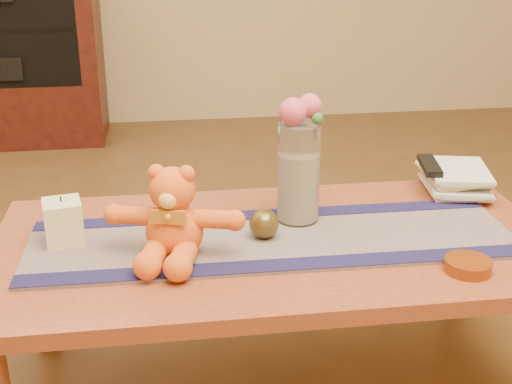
{
  "coord_description": "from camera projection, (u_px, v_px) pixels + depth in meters",
  "views": [
    {
      "loc": [
        -0.26,
        -1.5,
        1.18
      ],
      "look_at": [
        -0.05,
        0.0,
        0.58
      ],
      "focal_mm": 47.36,
      "sensor_mm": 36.0,
      "label": 1
    }
  ],
  "objects": [
    {
      "name": "coffee_table_top",
      "position": [
        276.0,
        246.0,
        1.69
      ],
      "size": [
        1.4,
        0.7,
        0.04
      ],
      "primitive_type": "cube",
      "color": "maroon",
      "rests_on": "floor"
    },
    {
      "name": "table_leg_bl",
      "position": [
        41.0,
        286.0,
        1.96
      ],
      "size": [
        0.07,
        0.07,
        0.41
      ],
      "primitive_type": "cylinder",
      "color": "maroon",
      "rests_on": "floor"
    },
    {
      "name": "table_leg_br",
      "position": [
        460.0,
        257.0,
        2.12
      ],
      "size": [
        0.07,
        0.07,
        0.41
      ],
      "primitive_type": "cylinder",
      "color": "maroon",
      "rests_on": "floor"
    },
    {
      "name": "persian_runner",
      "position": [
        273.0,
        239.0,
        1.67
      ],
      "size": [
        1.2,
        0.36,
        0.01
      ],
      "primitive_type": "cube",
      "rotation": [
        0.0,
        0.0,
        -0.01
      ],
      "color": "#161A40",
      "rests_on": "coffee_table_top"
    },
    {
      "name": "runner_border_near",
      "position": [
        283.0,
        265.0,
        1.54
      ],
      "size": [
        1.2,
        0.07,
        0.0
      ],
      "primitive_type": "cube",
      "rotation": [
        0.0,
        0.0,
        -0.01
      ],
      "color": "#17153F",
      "rests_on": "persian_runner"
    },
    {
      "name": "runner_border_far",
      "position": [
        265.0,
        214.0,
        1.81
      ],
      "size": [
        1.2,
        0.07,
        0.0
      ],
      "primitive_type": "cube",
      "rotation": [
        0.0,
        0.0,
        -0.01
      ],
      "color": "#17153F",
      "rests_on": "persian_runner"
    },
    {
      "name": "teddy_bear",
      "position": [
        174.0,
        212.0,
        1.56
      ],
      "size": [
        0.36,
        0.32,
        0.21
      ],
      "primitive_type": null,
      "rotation": [
        0.0,
        0.0,
        -0.26
      ],
      "color": "orange",
      "rests_on": "persian_runner"
    },
    {
      "name": "pillar_candle",
      "position": [
        63.0,
        222.0,
        1.63
      ],
      "size": [
        0.1,
        0.1,
        0.11
      ],
      "primitive_type": "cube",
      "rotation": [
        0.0,
        0.0,
        0.18
      ],
      "color": "beige",
      "rests_on": "persian_runner"
    },
    {
      "name": "candle_wick",
      "position": [
        61.0,
        199.0,
        1.61
      ],
      "size": [
        0.0,
        0.0,
        0.01
      ],
      "primitive_type": "cylinder",
      "rotation": [
        0.0,
        0.0,
        0.18
      ],
      "color": "black",
      "rests_on": "pillar_candle"
    },
    {
      "name": "glass_vase",
      "position": [
        298.0,
        173.0,
        1.73
      ],
      "size": [
        0.11,
        0.11,
        0.26
      ],
      "primitive_type": "cylinder",
      "color": "silver",
      "rests_on": "persian_runner"
    },
    {
      "name": "potpourri_fill",
      "position": [
        298.0,
        187.0,
        1.74
      ],
      "size": [
        0.09,
        0.09,
        0.18
      ],
      "primitive_type": "cylinder",
      "color": "beige",
      "rests_on": "glass_vase"
    },
    {
      "name": "rose_left",
      "position": [
        293.0,
        112.0,
        1.66
      ],
      "size": [
        0.07,
        0.07,
        0.07
      ],
      "primitive_type": "sphere",
      "color": "#D44B68",
      "rests_on": "glass_vase"
    },
    {
      "name": "rose_right",
      "position": [
        310.0,
        105.0,
        1.67
      ],
      "size": [
        0.06,
        0.06,
        0.06
      ],
      "primitive_type": "sphere",
      "color": "#D44B68",
      "rests_on": "glass_vase"
    },
    {
      "name": "blue_flower_back",
      "position": [
        301.0,
        109.0,
        1.71
      ],
      "size": [
        0.04,
        0.04,
        0.04
      ],
      "primitive_type": "sphere",
      "color": "#49649F",
      "rests_on": "glass_vase"
    },
    {
      "name": "blue_flower_side",
      "position": [
        287.0,
        115.0,
        1.69
      ],
      "size": [
        0.04,
        0.04,
        0.04
      ],
      "primitive_type": "sphere",
      "color": "#49649F",
      "rests_on": "glass_vase"
    },
    {
      "name": "leaf_sprig",
      "position": [
        317.0,
        118.0,
        1.66
      ],
      "size": [
        0.03,
        0.03,
        0.03
      ],
      "primitive_type": "sphere",
      "color": "#33662D",
      "rests_on": "glass_vase"
    },
    {
      "name": "bronze_ball",
      "position": [
        264.0,
        224.0,
        1.66
      ],
      "size": [
        0.09,
        0.09,
        0.07
      ],
      "primitive_type": "sphere",
      "rotation": [
        0.0,
        0.0,
        -0.21
      ],
      "color": "#4F421A",
      "rests_on": "persian_runner"
    },
    {
      "name": "book_bottom",
      "position": [
        427.0,
        188.0,
        1.98
      ],
      "size": [
        0.19,
        0.24,
        0.02
      ],
      "primitive_type": "imported",
      "rotation": [
        0.0,
        0.0,
        -0.13
      ],
      "color": "beige",
      "rests_on": "coffee_table_top"
    },
    {
      "name": "book_lower",
      "position": [
        429.0,
        183.0,
        1.97
      ],
      "size": [
        0.22,
        0.26,
        0.02
      ],
      "primitive_type": "imported",
      "rotation": [
        0.0,
        0.0,
        -0.27
      ],
      "color": "beige",
      "rests_on": "book_bottom"
    },
    {
      "name": "book_upper",
      "position": [
        426.0,
        176.0,
        1.97
      ],
      "size": [
        0.18,
        0.24,
        0.02
      ],
      "primitive_type": "imported",
      "rotation": [
        0.0,
        0.0,
        -0.08
      ],
      "color": "beige",
      "rests_on": "book_lower"
    },
    {
      "name": "book_top",
      "position": [
        430.0,
        170.0,
        1.96
      ],
      "size": [
        0.21,
        0.26,
        0.02
      ],
      "primitive_type": "imported",
      "rotation": [
        0.0,
        0.0,
        -0.24
      ],
      "color": "beige",
      "rests_on": "book_upper"
    },
    {
      "name": "tv_remote",
      "position": [
        430.0,
        165.0,
        1.94
      ],
      "size": [
        0.07,
        0.17,
        0.02
      ],
      "primitive_type": "cube",
      "rotation": [
        0.0,
        0.0,
        -0.19
      ],
      "color": "black",
      "rests_on": "book_top"
    },
    {
      "name": "amber_dish",
      "position": [
        468.0,
        266.0,
        1.52
      ],
      "size": [
        0.14,
        0.14,
        0.03
      ],
      "primitive_type": "cylinder",
      "rotation": [
        0.0,
        0.0,
        -0.33
      ],
      "color": "#BF5914",
      "rests_on": "coffee_table_top"
    }
  ]
}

